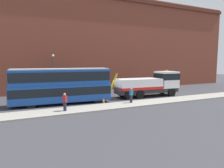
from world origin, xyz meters
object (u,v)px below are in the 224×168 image
Objects in this scene: recovery_tow_truck at (150,84)px; pedestrian_bystander at (131,95)px; traffic_cone_near_bus at (104,101)px; traffic_cone_midway at (132,99)px; double_decker_bus at (62,85)px; pedestrian_onlooker at (65,102)px; street_lamp at (53,71)px.

pedestrian_bystander is at bearing -143.06° from recovery_tow_truck.
traffic_cone_midway is (3.63, -0.11, 0.00)m from traffic_cone_near_bus.
double_decker_bus is (-12.07, 0.03, 0.47)m from recovery_tow_truck.
double_decker_bus is 4.18m from pedestrian_onlooker.
traffic_cone_near_bus and traffic_cone_midway have the same top height.
recovery_tow_truck is 8.14m from traffic_cone_near_bus.
traffic_cone_midway is at bearing -48.54° from street_lamp.
street_lamp is at bearing 131.46° from traffic_cone_midway.
traffic_cone_near_bus is (-2.87, 1.32, -0.64)m from pedestrian_bystander.
pedestrian_bystander is 2.38× the size of traffic_cone_near_bus.
recovery_tow_truck is 0.92× the size of double_decker_bus.
traffic_cone_midway is (8.44, 1.88, -0.64)m from pedestrian_onlooker.
traffic_cone_midway is 0.12× the size of street_lamp.
pedestrian_bystander is at bearing -24.72° from traffic_cone_near_bus.
pedestrian_bystander is (-4.91, -3.26, -0.77)m from recovery_tow_truck.
traffic_cone_near_bus is at bearing -162.69° from recovery_tow_truck.
traffic_cone_near_bus is at bearing 178.24° from traffic_cone_midway.
traffic_cone_near_bus is 3.63m from traffic_cone_midway.
pedestrian_onlooker is 2.38× the size of traffic_cone_near_bus.
pedestrian_onlooker is 0.29× the size of street_lamp.
pedestrian_bystander is 0.29× the size of street_lamp.
street_lamp reaches higher than traffic_cone_midway.
pedestrian_onlooker is at bearing -94.08° from double_decker_bus.
double_decker_bus reaches higher than pedestrian_onlooker.
double_decker_bus is at bearing 155.36° from traffic_cone_near_bus.
pedestrian_bystander is at bearing -21.37° from double_decker_bus.
traffic_cone_midway is at bearing -1.76° from traffic_cone_near_bus.
recovery_tow_truck is 12.08m from double_decker_bus.
recovery_tow_truck reaches higher than pedestrian_onlooker.
street_lamp is (-7.02, 10.02, 2.49)m from pedestrian_bystander.
recovery_tow_truck is 13.21m from pedestrian_onlooker.
traffic_cone_near_bus is (4.29, -1.97, -1.89)m from double_decker_bus.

